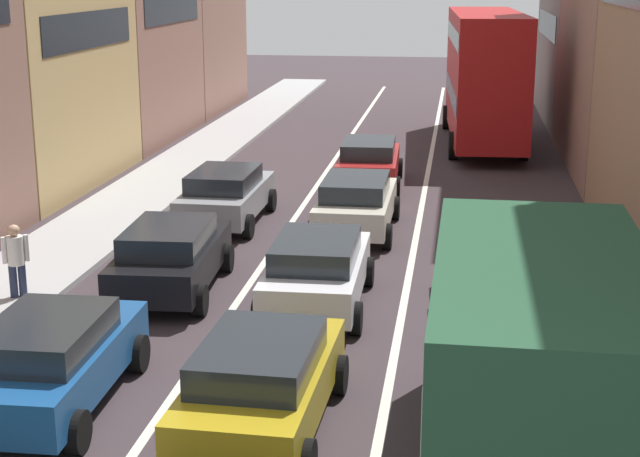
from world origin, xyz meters
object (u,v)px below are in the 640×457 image
(sedan_centre_lane_fifth, at_px, (369,162))
(bus_mid_queue_primary, at_px, (485,72))
(removalist_box_truck, at_px, (533,363))
(hatchback_centre_lane_third, at_px, (317,270))
(sedan_left_lane_fourth, at_px, (226,195))
(pedestrian_near_kerb, at_px, (16,259))
(sedan_centre_lane_second, at_px, (262,381))
(wagon_left_lane_second, at_px, (51,359))
(coupe_centre_lane_fourth, at_px, (356,203))
(sedan_right_lane_behind_truck, at_px, (495,279))
(sedan_left_lane_third, at_px, (171,256))

(sedan_centre_lane_fifth, distance_m, bus_mid_queue_primary, 9.17)
(removalist_box_truck, distance_m, hatchback_centre_lane_third, 8.12)
(hatchback_centre_lane_third, bearing_deg, sedan_left_lane_fourth, 27.45)
(bus_mid_queue_primary, xyz_separation_m, pedestrian_near_kerb, (-9.70, -20.18, -1.88))
(sedan_centre_lane_second, relative_size, wagon_left_lane_second, 1.00)
(removalist_box_truck, height_order, pedestrian_near_kerb, removalist_box_truck)
(coupe_centre_lane_fourth, distance_m, sedan_centre_lane_fifth, 5.57)
(removalist_box_truck, distance_m, sedan_right_lane_behind_truck, 7.14)
(sedan_centre_lane_second, bearing_deg, sedan_centre_lane_fifth, 1.84)
(removalist_box_truck, height_order, sedan_left_lane_third, removalist_box_truck)
(removalist_box_truck, relative_size, sedan_left_lane_third, 1.76)
(sedan_left_lane_third, height_order, sedan_right_lane_behind_truck, same)
(wagon_left_lane_second, xyz_separation_m, bus_mid_queue_primary, (7.02, 24.74, 2.03))
(hatchback_centre_lane_third, relative_size, sedan_left_lane_fourth, 1.00)
(hatchback_centre_lane_third, height_order, sedan_centre_lane_fifth, same)
(sedan_left_lane_third, bearing_deg, sedan_left_lane_fourth, -1.11)
(sedan_left_lane_fourth, relative_size, bus_mid_queue_primary, 0.41)
(sedan_centre_lane_second, height_order, sedan_centre_lane_fifth, same)
(sedan_centre_lane_second, height_order, sedan_right_lane_behind_truck, same)
(wagon_left_lane_second, bearing_deg, hatchback_centre_lane_third, -34.85)
(sedan_right_lane_behind_truck, xyz_separation_m, bus_mid_queue_primary, (0.08, 19.65, 2.03))
(removalist_box_truck, bearing_deg, bus_mid_queue_primary, 0.74)
(removalist_box_truck, bearing_deg, sedan_left_lane_fourth, 28.45)
(sedan_right_lane_behind_truck, bearing_deg, pedestrian_near_kerb, 90.52)
(sedan_left_lane_third, relative_size, bus_mid_queue_primary, 0.41)
(sedan_left_lane_fourth, bearing_deg, pedestrian_near_kerb, 159.15)
(hatchback_centre_lane_third, distance_m, pedestrian_near_kerb, 6.13)
(sedan_left_lane_fourth, bearing_deg, coupe_centre_lane_fourth, -96.83)
(sedan_centre_lane_fifth, bearing_deg, bus_mid_queue_primary, -26.20)
(bus_mid_queue_primary, bearing_deg, hatchback_centre_lane_third, 166.57)
(sedan_left_lane_third, bearing_deg, wagon_left_lane_second, 174.77)
(pedestrian_near_kerb, bearing_deg, sedan_right_lane_behind_truck, 59.80)
(sedan_centre_lane_fifth, bearing_deg, sedan_right_lane_behind_truck, -164.82)
(wagon_left_lane_second, bearing_deg, sedan_left_lane_third, -3.56)
(removalist_box_truck, distance_m, sedan_left_lane_fourth, 15.24)
(wagon_left_lane_second, height_order, coupe_centre_lane_fourth, same)
(hatchback_centre_lane_third, distance_m, bus_mid_queue_primary, 20.01)
(sedan_right_lane_behind_truck, bearing_deg, removalist_box_truck, 179.06)
(removalist_box_truck, height_order, sedan_right_lane_behind_truck, removalist_box_truck)
(wagon_left_lane_second, distance_m, sedan_right_lane_behind_truck, 8.60)
(sedan_left_lane_fourth, bearing_deg, hatchback_centre_lane_third, -151.20)
(removalist_box_truck, height_order, hatchback_centre_lane_third, removalist_box_truck)
(sedan_centre_lane_second, distance_m, wagon_left_lane_second, 3.42)
(sedan_centre_lane_second, relative_size, sedan_left_lane_third, 0.99)
(sedan_centre_lane_second, xyz_separation_m, pedestrian_near_kerb, (-6.09, 4.92, 0.15))
(coupe_centre_lane_fourth, bearing_deg, pedestrian_near_kerb, 135.86)
(wagon_left_lane_second, xyz_separation_m, pedestrian_near_kerb, (-2.68, 4.56, 0.15))
(coupe_centre_lane_fourth, bearing_deg, sedan_centre_lane_fifth, 2.06)
(sedan_left_lane_third, relative_size, coupe_centre_lane_fourth, 1.02)
(bus_mid_queue_primary, bearing_deg, sedan_left_lane_fourth, 149.18)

